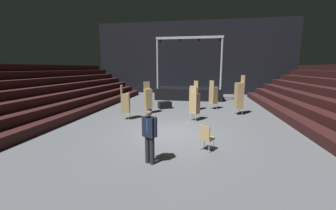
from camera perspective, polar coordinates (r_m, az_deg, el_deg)
ground_plane at (r=9.48m, az=1.16°, el=-8.05°), size 22.00×30.00×0.10m
arena_end_wall at (r=23.96m, az=6.72°, el=12.76°), size 22.00×0.30×8.00m
bleacher_bank_left at (r=13.94m, az=-34.55°, el=2.88°), size 5.25×24.00×3.15m
stage_riser at (r=19.90m, az=5.85°, el=3.53°), size 6.07×3.17×5.56m
man_with_tie at (r=6.33m, az=-5.16°, el=-7.54°), size 0.56×0.37×1.76m
chair_stack_front_left at (r=11.56m, az=7.38°, el=0.49°), size 0.60×0.60×1.96m
chair_stack_front_right at (r=14.33m, az=7.11°, el=2.55°), size 0.62×0.62×2.05m
chair_stack_mid_left at (r=12.01m, az=-11.66°, el=0.73°), size 0.52×0.52×1.96m
chair_stack_mid_right at (r=13.40m, az=-5.56°, el=2.05°), size 0.62×0.62×2.05m
chair_stack_mid_centre at (r=15.07m, az=12.40°, el=2.77°), size 0.62×0.62×2.05m
chair_stack_rear_left at (r=13.65m, az=19.02°, el=2.59°), size 0.56×0.56×2.48m
equipment_road_case at (r=15.09m, az=-0.88°, el=-0.00°), size 1.08×0.97×0.48m
loose_chair_near_man at (r=7.51m, az=10.43°, el=-8.52°), size 0.59×0.59×0.95m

